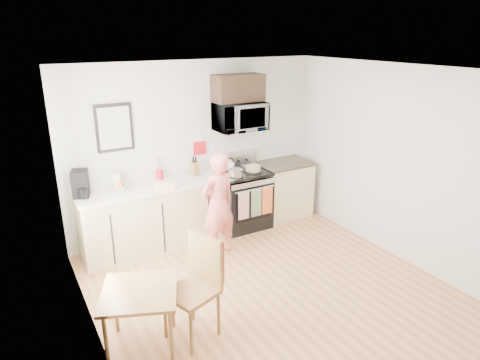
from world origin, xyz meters
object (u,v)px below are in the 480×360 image
person (218,205)px  chair (201,272)px  range (243,200)px  dining_table (140,298)px  cake (253,169)px  microwave (240,117)px

person → chair: bearing=44.7°
range → chair: 2.60m
range → dining_table: range is taller
range → dining_table: 3.01m
dining_table → chair: size_ratio=0.74×
range → person: 1.02m
dining_table → range: bearing=40.7°
dining_table → cake: size_ratio=2.78×
range → dining_table: (-2.28, -1.96, 0.14)m
microwave → chair: 2.87m
microwave → dining_table: microwave is taller
person → chair: person is taller
microwave → person: microwave is taller
dining_table → chair: 0.64m
range → chair: range is taller
person → chair: (-0.89, -1.37, -0.05)m
range → dining_table: bearing=-139.3°
range → cake: size_ratio=4.08×
cake → person: bearing=-149.0°
microwave → cake: 0.82m
dining_table → cake: bearing=37.8°
microwave → cake: (0.13, -0.20, -0.79)m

